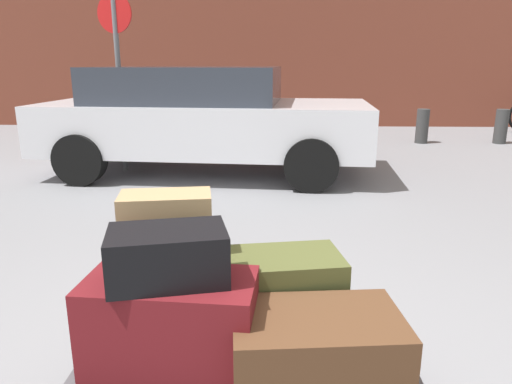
# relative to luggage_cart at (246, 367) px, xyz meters

# --- Properties ---
(luggage_cart) EXTENTS (1.33, 0.79, 0.34)m
(luggage_cart) POSITION_rel_luggage_cart_xyz_m (0.00, 0.00, 0.00)
(luggage_cart) COLOR #4C4C51
(luggage_cart) RESTS_ON ground_plane
(duffel_bag_maroon_front_right) EXTENTS (0.67, 0.38, 0.36)m
(duffel_bag_maroon_front_right) POSITION_rel_luggage_cart_xyz_m (-0.28, -0.08, 0.25)
(duffel_bag_maroon_front_right) COLOR maroon
(duffel_bag_maroon_front_right) RESTS_ON luggage_cart
(duffel_bag_olive_stacked_top) EXTENTS (0.62, 0.41, 0.34)m
(duffel_bag_olive_stacked_top) POSITION_rel_luggage_cart_xyz_m (0.12, 0.21, 0.24)
(duffel_bag_olive_stacked_top) COLOR #4C5128
(duffel_bag_olive_stacked_top) RESTS_ON luggage_cart
(suitcase_brown_rear_right) EXTENTS (0.65, 0.45, 0.26)m
(suitcase_brown_rear_right) POSITION_rel_luggage_cart_xyz_m (0.27, -0.15, 0.20)
(suitcase_brown_rear_right) COLOR #51331E
(suitcase_brown_rear_right) RESTS_ON luggage_cart
(suitcase_tan_center) EXTENTS (0.42, 0.27, 0.60)m
(suitcase_tan_center) POSITION_rel_luggage_cart_xyz_m (-0.36, 0.26, 0.37)
(suitcase_tan_center) COLOR #9E7F56
(suitcase_tan_center) RESTS_ON luggage_cart
(duffel_bag_black_topmost_pile) EXTENTS (0.48, 0.36, 0.20)m
(duffel_bag_black_topmost_pile) POSITION_rel_luggage_cart_xyz_m (-0.28, -0.08, 0.53)
(duffel_bag_black_topmost_pile) COLOR black
(duffel_bag_black_topmost_pile) RESTS_ON duffel_bag_maroon_front_right
(parked_car) EXTENTS (4.43, 2.19, 1.42)m
(parked_car) POSITION_rel_luggage_cart_xyz_m (-0.85, 4.73, 0.49)
(parked_car) COLOR silver
(parked_car) RESTS_ON ground_plane
(bollard_kerb_near) EXTENTS (0.23, 0.23, 0.64)m
(bollard_kerb_near) POSITION_rel_luggage_cart_xyz_m (2.92, 7.33, 0.05)
(bollard_kerb_near) COLOR #383838
(bollard_kerb_near) RESTS_ON ground_plane
(bollard_kerb_mid) EXTENTS (0.23, 0.23, 0.64)m
(bollard_kerb_mid) POSITION_rel_luggage_cart_xyz_m (4.38, 7.33, 0.05)
(bollard_kerb_mid) COLOR #383838
(bollard_kerb_mid) RESTS_ON ground_plane
(no_parking_sign) EXTENTS (0.49, 0.15, 2.34)m
(no_parking_sign) POSITION_rel_luggage_cart_xyz_m (-1.95, 4.78, 1.18)
(no_parking_sign) COLOR slate
(no_parking_sign) RESTS_ON ground_plane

